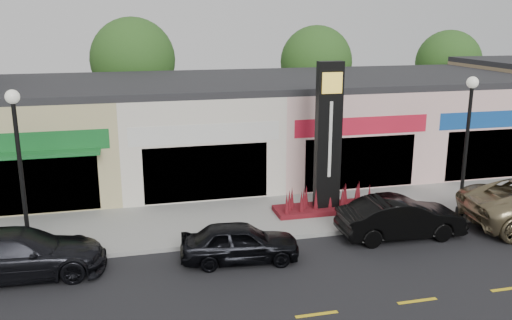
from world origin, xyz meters
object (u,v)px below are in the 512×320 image
object	(u,v)px
car_black_conv	(401,218)
lamp_east_near	(467,133)
car_dark_sedan	(19,254)
car_black_sedan	(240,242)
lamp_west_near	(19,158)
pylon_sign	(327,160)

from	to	relation	value
car_black_conv	lamp_east_near	bearing A→B (deg)	-68.28
car_dark_sedan	car_black_sedan	xyz separation A→B (m)	(6.79, -0.54, -0.09)
car_black_conv	lamp_west_near	bearing A→B (deg)	86.42
lamp_west_near	car_black_sedan	world-z (taller)	lamp_west_near
lamp_east_near	car_dark_sedan	bearing A→B (deg)	-175.72
pylon_sign	lamp_west_near	bearing A→B (deg)	-171.23
lamp_east_near	car_dark_sedan	world-z (taller)	lamp_east_near
lamp_west_near	pylon_sign	world-z (taller)	pylon_sign
car_black_sedan	car_dark_sedan	bearing A→B (deg)	91.17
lamp_west_near	car_dark_sedan	world-z (taller)	lamp_west_near
lamp_east_near	car_black_conv	distance (m)	4.40
lamp_west_near	pylon_sign	xyz separation A→B (m)	(11.00, 1.70, -1.20)
lamp_east_near	pylon_sign	xyz separation A→B (m)	(-5.00, 1.70, -1.20)
car_black_sedan	car_black_conv	xyz separation A→B (m)	(6.06, 0.56, 0.09)
car_black_sedan	car_black_conv	world-z (taller)	car_black_conv
lamp_west_near	car_dark_sedan	bearing A→B (deg)	-94.37
car_dark_sedan	lamp_west_near	bearing A→B (deg)	-3.59
car_dark_sedan	car_black_conv	bearing A→B (deg)	-89.12
lamp_west_near	pylon_sign	size ratio (longest dim) A/B	0.91
lamp_east_near	pylon_sign	size ratio (longest dim) A/B	0.91
lamp_east_near	car_black_sedan	bearing A→B (deg)	-169.38
car_dark_sedan	lamp_east_near	bearing A→B (deg)	-84.94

